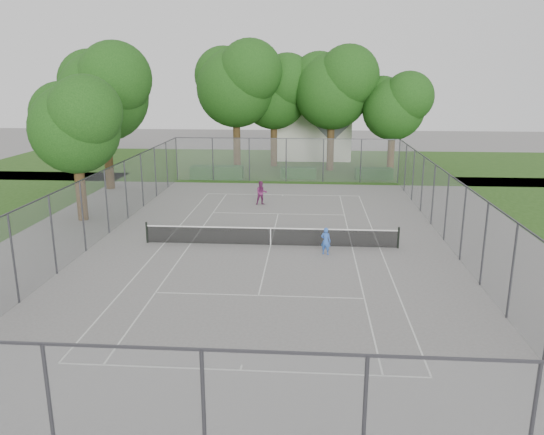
# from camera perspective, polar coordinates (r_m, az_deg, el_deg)

# --- Properties ---
(ground) EXTENTS (120.00, 120.00, 0.00)m
(ground) POSITION_cam_1_polar(r_m,az_deg,el_deg) (26.96, -0.15, -3.01)
(ground) COLOR slate
(ground) RESTS_ON ground
(grass_far) EXTENTS (60.00, 20.00, 0.00)m
(grass_far) POSITION_cam_1_polar(r_m,az_deg,el_deg) (52.28, 1.97, 5.79)
(grass_far) COLOR #254A15
(grass_far) RESTS_ON ground
(court_markings) EXTENTS (11.03, 23.83, 0.01)m
(court_markings) POSITION_cam_1_polar(r_m,az_deg,el_deg) (26.96, -0.15, -3.00)
(court_markings) COLOR silver
(court_markings) RESTS_ON ground
(tennis_net) EXTENTS (12.87, 0.10, 1.10)m
(tennis_net) POSITION_cam_1_polar(r_m,az_deg,el_deg) (26.81, -0.15, -1.97)
(tennis_net) COLOR black
(tennis_net) RESTS_ON ground
(perimeter_fence) EXTENTS (18.08, 34.08, 3.52)m
(perimeter_fence) POSITION_cam_1_polar(r_m,az_deg,el_deg) (26.46, -0.15, 0.72)
(perimeter_fence) COLOR #38383D
(perimeter_fence) RESTS_ON ground
(tree_far_left) EXTENTS (8.00, 7.31, 11.50)m
(tree_far_left) POSITION_cam_1_polar(r_m,az_deg,el_deg) (48.33, -3.81, 14.43)
(tree_far_left) COLOR #3E2A16
(tree_far_left) RESTS_ON ground
(tree_far_midleft) EXTENTS (7.23, 6.60, 10.40)m
(tree_far_midleft) POSITION_cam_1_polar(r_m,az_deg,el_deg) (50.30, 0.31, 13.62)
(tree_far_midleft) COLOR #3E2A16
(tree_far_midleft) RESTS_ON ground
(tree_far_midright) EXTENTS (7.66, 7.00, 11.01)m
(tree_far_midright) POSITION_cam_1_polar(r_m,az_deg,el_deg) (48.27, 6.62, 13.97)
(tree_far_midright) COLOR #3E2A16
(tree_far_midright) RESTS_ON ground
(tree_far_right) EXTENTS (6.11, 5.58, 8.79)m
(tree_far_right) POSITION_cam_1_polar(r_m,az_deg,el_deg) (47.47, 13.07, 11.82)
(tree_far_right) COLOR #3E2A16
(tree_far_right) RESTS_ON ground
(tree_side_back) EXTENTS (7.51, 6.86, 10.80)m
(tree_side_back) POSITION_cam_1_polar(r_m,az_deg,el_deg) (41.62, -17.64, 13.04)
(tree_side_back) COLOR #3E2A16
(tree_side_back) RESTS_ON ground
(tree_side_front) EXTENTS (5.89, 5.37, 8.46)m
(tree_side_front) POSITION_cam_1_polar(r_m,az_deg,el_deg) (32.70, -20.42, 9.64)
(tree_side_front) COLOR #3E2A16
(tree_side_front) RESTS_ON ground
(hedge_left) EXTENTS (4.36, 1.31, 1.09)m
(hedge_left) POSITION_cam_1_polar(r_m,az_deg,el_deg) (44.68, -5.92, 4.85)
(hedge_left) COLOR #194516
(hedge_left) RESTS_ON ground
(hedge_mid) EXTENTS (2.98, 0.85, 0.94)m
(hedge_mid) POSITION_cam_1_polar(r_m,az_deg,el_deg) (44.72, 2.86, 4.82)
(hedge_mid) COLOR #194516
(hedge_mid) RESTS_ON ground
(hedge_right) EXTENTS (3.09, 1.13, 0.93)m
(hedge_right) POSITION_cam_1_polar(r_m,az_deg,el_deg) (45.21, 10.89, 4.68)
(hedge_right) COLOR #194516
(hedge_right) RESTS_ON ground
(house) EXTENTS (7.77, 6.02, 9.67)m
(house) POSITION_cam_1_polar(r_m,az_deg,el_deg) (56.07, 4.37, 10.38)
(house) COLOR white
(house) RESTS_ON ground
(girl_player) EXTENTS (0.57, 0.47, 1.34)m
(girl_player) POSITION_cam_1_polar(r_m,az_deg,el_deg) (25.56, 5.80, -2.53)
(girl_player) COLOR blue
(girl_player) RESTS_ON ground
(woman_player) EXTENTS (0.91, 0.79, 1.59)m
(woman_player) POSITION_cam_1_polar(r_m,az_deg,el_deg) (35.32, -1.15, 2.66)
(woman_player) COLOR #73265B
(woman_player) RESTS_ON ground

